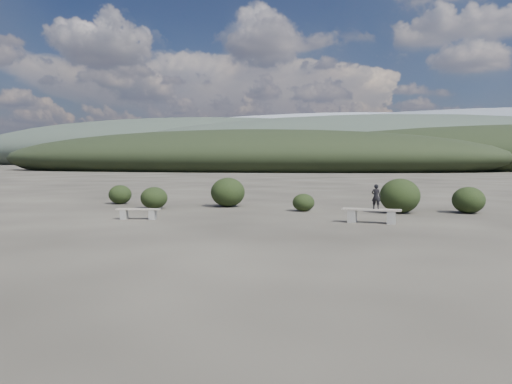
# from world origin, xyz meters

# --- Properties ---
(ground) EXTENTS (1200.00, 1200.00, 0.00)m
(ground) POSITION_xyz_m (0.00, 0.00, 0.00)
(ground) COLOR #2A2721
(ground) RESTS_ON ground
(bench_left) EXTENTS (1.64, 0.61, 0.40)m
(bench_left) POSITION_xyz_m (-4.44, 3.82, 0.24)
(bench_left) COLOR gray
(bench_left) RESTS_ON ground
(bench_right) EXTENTS (2.03, 0.60, 0.50)m
(bench_right) POSITION_xyz_m (3.94, 4.66, 0.30)
(bench_right) COLOR gray
(bench_right) RESTS_ON ground
(seated_person) EXTENTS (0.35, 0.27, 0.86)m
(seated_person) POSITION_xyz_m (4.08, 4.65, 0.93)
(seated_person) COLOR black
(seated_person) RESTS_ON bench_right
(shrub_a) EXTENTS (1.21, 1.21, 0.99)m
(shrub_a) POSITION_xyz_m (-5.62, 7.70, 0.49)
(shrub_a) COLOR black
(shrub_a) RESTS_ON ground
(shrub_b) EXTENTS (1.60, 1.60, 1.37)m
(shrub_b) POSITION_xyz_m (-2.67, 9.43, 0.69)
(shrub_b) COLOR black
(shrub_b) RESTS_ON ground
(shrub_c) EXTENTS (0.94, 0.94, 0.75)m
(shrub_c) POSITION_xyz_m (1.08, 8.20, 0.38)
(shrub_c) COLOR black
(shrub_c) RESTS_ON ground
(shrub_d) EXTENTS (1.64, 1.64, 1.43)m
(shrub_d) POSITION_xyz_m (5.05, 8.36, 0.72)
(shrub_d) COLOR black
(shrub_d) RESTS_ON ground
(shrub_e) EXTENTS (1.31, 1.31, 1.09)m
(shrub_e) POSITION_xyz_m (7.80, 8.93, 0.55)
(shrub_e) COLOR black
(shrub_e) RESTS_ON ground
(shrub_f) EXTENTS (1.12, 1.12, 0.95)m
(shrub_f) POSITION_xyz_m (-8.35, 9.63, 0.47)
(shrub_f) COLOR black
(shrub_f) RESTS_ON ground
(mountain_ridges) EXTENTS (500.00, 400.00, 56.00)m
(mountain_ridges) POSITION_xyz_m (-7.48, 339.06, 10.84)
(mountain_ridges) COLOR black
(mountain_ridges) RESTS_ON ground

